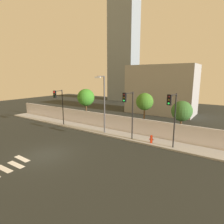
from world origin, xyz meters
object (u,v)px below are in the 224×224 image
(roadside_tree_midleft, at_px, (145,102))
(traffic_light_left, at_px, (59,100))
(traffic_light_right, at_px, (172,110))
(roadside_tree_leftmost, at_px, (86,97))
(street_lamp_curbside, at_px, (103,100))
(fire_hydrant, at_px, (151,139))
(roadside_tree_midright, at_px, (182,111))
(traffic_light_center, at_px, (128,106))

(roadside_tree_midleft, bearing_deg, traffic_light_left, -158.87)
(traffic_light_right, xyz_separation_m, roadside_tree_leftmost, (-13.48, 3.96, -0.19))
(street_lamp_curbside, height_order, fire_hydrant, street_lamp_curbside)
(roadside_tree_midright, bearing_deg, roadside_tree_leftmost, 180.00)
(street_lamp_curbside, bearing_deg, roadside_tree_leftmost, 149.59)
(street_lamp_curbside, relative_size, fire_hydrant, 8.12)
(traffic_light_right, xyz_separation_m, roadside_tree_midright, (-0.09, 3.96, -0.77))
(street_lamp_curbside, xyz_separation_m, roadside_tree_midleft, (3.57, 3.27, -0.33))
(fire_hydrant, bearing_deg, street_lamp_curbside, -179.78)
(traffic_light_center, distance_m, roadside_tree_leftmost, 10.05)
(roadside_tree_leftmost, bearing_deg, street_lamp_curbside, -30.41)
(traffic_light_center, xyz_separation_m, street_lamp_curbside, (-3.63, 0.74, 0.26))
(roadside_tree_midleft, xyz_separation_m, roadside_tree_midright, (4.25, 0.00, -0.66))
(roadside_tree_leftmost, distance_m, roadside_tree_midleft, 9.15)
(street_lamp_curbside, height_order, roadside_tree_leftmost, street_lamp_curbside)
(roadside_tree_leftmost, distance_m, roadside_tree_midright, 13.41)
(fire_hydrant, relative_size, roadside_tree_leftmost, 0.17)
(traffic_light_left, xyz_separation_m, roadside_tree_midleft, (10.32, 3.99, 0.11))
(traffic_light_center, height_order, fire_hydrant, traffic_light_center)
(traffic_light_center, bearing_deg, traffic_light_right, 0.75)
(roadside_tree_leftmost, height_order, roadside_tree_midright, roadside_tree_leftmost)
(traffic_light_right, bearing_deg, roadside_tree_leftmost, 163.63)
(traffic_light_center, bearing_deg, roadside_tree_leftmost, 156.44)
(traffic_light_left, bearing_deg, roadside_tree_midright, 15.31)
(traffic_light_right, height_order, roadside_tree_leftmost, traffic_light_right)
(roadside_tree_midright, bearing_deg, fire_hydrant, -120.94)
(street_lamp_curbside, relative_size, roadside_tree_midleft, 1.38)
(roadside_tree_midleft, bearing_deg, fire_hydrant, -54.76)
(traffic_light_left, xyz_separation_m, fire_hydrant, (12.62, 0.74, -3.03))
(traffic_light_left, height_order, street_lamp_curbside, street_lamp_curbside)
(traffic_light_right, relative_size, street_lamp_curbside, 0.77)
(roadside_tree_midright, bearing_deg, traffic_light_center, -136.19)
(street_lamp_curbside, distance_m, roadside_tree_midleft, 4.85)
(roadside_tree_midleft, relative_size, roadside_tree_midright, 1.15)
(traffic_light_center, distance_m, roadside_tree_midleft, 4.02)
(traffic_light_right, distance_m, roadside_tree_midright, 4.03)
(roadside_tree_midleft, bearing_deg, roadside_tree_leftmost, 180.00)
(roadside_tree_midleft, bearing_deg, traffic_light_center, -89.13)
(roadside_tree_leftmost, relative_size, roadside_tree_midleft, 1.02)
(street_lamp_curbside, bearing_deg, roadside_tree_midleft, 42.54)
(fire_hydrant, bearing_deg, traffic_light_center, -161.15)
(traffic_light_right, bearing_deg, traffic_light_left, -179.89)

